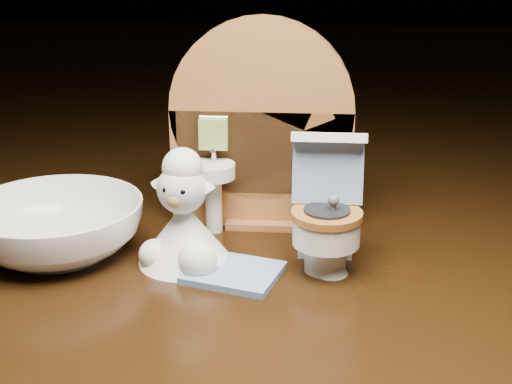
% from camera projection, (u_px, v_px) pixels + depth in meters
% --- Properties ---
extents(backdrop_panel, '(0.13, 0.05, 0.15)m').
position_uv_depth(backdrop_panel, '(260.00, 137.00, 0.51)').
color(backdrop_panel, '#9D612F').
rests_on(backdrop_panel, ground).
extents(toy_toilet, '(0.05, 0.06, 0.09)m').
position_uv_depth(toy_toilet, '(326.00, 218.00, 0.45)').
color(toy_toilet, white).
rests_on(toy_toilet, ground).
extents(bath_mat, '(0.07, 0.06, 0.00)m').
position_uv_depth(bath_mat, '(234.00, 273.00, 0.45)').
color(bath_mat, '#6A8AB1').
rests_on(bath_mat, ground).
extents(toilet_brush, '(0.02, 0.02, 0.05)m').
position_uv_depth(toilet_brush, '(331.00, 253.00, 0.45)').
color(toilet_brush, white).
rests_on(toilet_brush, ground).
extents(plush_lamb, '(0.06, 0.06, 0.08)m').
position_uv_depth(plush_lamb, '(184.00, 224.00, 0.46)').
color(plush_lamb, white).
rests_on(plush_lamb, ground).
extents(ceramic_bowl, '(0.12, 0.12, 0.04)m').
position_uv_depth(ceramic_bowl, '(56.00, 228.00, 0.47)').
color(ceramic_bowl, white).
rests_on(ceramic_bowl, ground).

